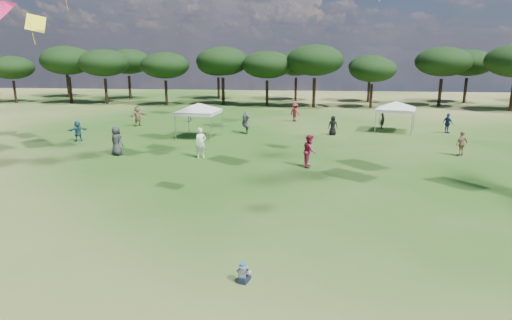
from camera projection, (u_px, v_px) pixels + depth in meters
The scene contains 6 objects.
ground at pixel (209, 313), 10.62m from camera, with size 140.00×140.00×0.00m, color #2B5319.
tree_line at pixel (308, 62), 54.81m from camera, with size 108.78×17.63×7.77m.
tent_left at pixel (198, 105), 32.67m from camera, with size 5.95×5.95×3.01m.
tent_right at pixel (396, 103), 35.41m from camera, with size 5.82×5.82×2.86m.
toddler at pixel (244, 274), 12.02m from camera, with size 0.44×0.47×0.59m.
festival_crowd at pixel (241, 125), 33.77m from camera, with size 29.56×18.57×1.90m.
Camera 1 is at (2.23, -9.21, 6.23)m, focal length 30.00 mm.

